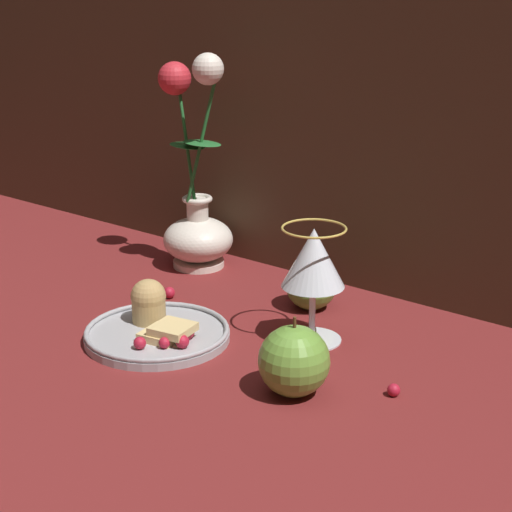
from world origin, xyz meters
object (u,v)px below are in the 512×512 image
at_px(plate_with_pastries, 156,327).
at_px(apple_near_glass, 311,284).
at_px(vase, 196,208).
at_px(apple_beside_vase, 294,361).
at_px(wine_glass, 313,262).

distance_m(plate_with_pastries, apple_near_glass, 0.22).
bearing_deg(plate_with_pastries, vase, 121.11).
relative_size(vase, plate_with_pastries, 1.81).
bearing_deg(plate_with_pastries, apple_beside_vase, -3.25).
relative_size(vase, apple_beside_vase, 3.63).
distance_m(apple_beside_vase, apple_near_glass, 0.25).
height_order(plate_with_pastries, apple_beside_vase, apple_beside_vase).
height_order(wine_glass, apple_beside_vase, wine_glass).
bearing_deg(vase, apple_beside_vase, -34.04).
xyz_separation_m(wine_glass, apple_near_glass, (-0.06, 0.09, -0.07)).
xyz_separation_m(plate_with_pastries, apple_near_glass, (0.10, 0.20, 0.02)).
bearing_deg(wine_glass, plate_with_pastries, -143.60).
height_order(plate_with_pastries, apple_near_glass, apple_near_glass).
relative_size(plate_with_pastries, apple_near_glass, 2.21).
height_order(plate_with_pastries, wine_glass, wine_glass).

